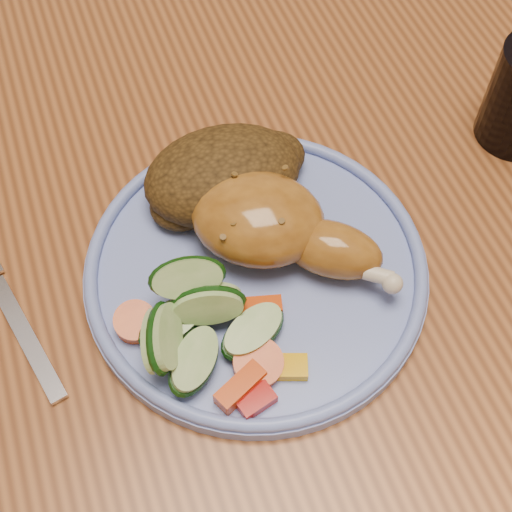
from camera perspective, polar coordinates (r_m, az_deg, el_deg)
name	(u,v)px	position (r m, az deg, el deg)	size (l,w,h in m)	color
ground	(279,449)	(1.27, 1.86, -15.20)	(4.00, 4.00, 0.00)	brown
dining_table	(299,235)	(0.66, 3.46, 1.68)	(0.90, 1.40, 0.75)	brown
plate	(256,271)	(0.53, 0.00, -1.19)	(0.26, 0.26, 0.01)	#6E84D3
plate_rim	(256,263)	(0.52, 0.00, -0.58)	(0.25, 0.25, 0.01)	#6E84D3
chicken_leg	(276,226)	(0.52, 1.59, 2.41)	(0.15, 0.15, 0.05)	#A26622
rice_pilaf	(226,175)	(0.55, -2.44, 6.51)	(0.13, 0.09, 0.05)	#462F11
vegetable_pile	(201,328)	(0.49, -4.40, -5.75)	(0.12, 0.12, 0.06)	#A50A05
fork	(12,310)	(0.55, -18.94, -4.12)	(0.05, 0.16, 0.00)	silver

